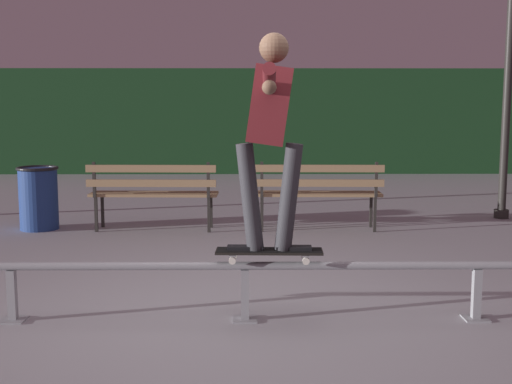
% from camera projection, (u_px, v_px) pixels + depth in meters
% --- Properties ---
extents(ground_plane, '(90.00, 90.00, 0.00)m').
position_uv_depth(ground_plane, '(245.00, 318.00, 4.97)').
color(ground_plane, '#99999E').
extents(hedge_backdrop, '(24.00, 1.20, 2.37)m').
position_uv_depth(hedge_backdrop, '(248.00, 121.00, 15.50)').
color(hedge_backdrop, '#193D1E').
rests_on(hedge_backdrop, ground).
extents(grind_rail, '(4.03, 0.18, 0.44)m').
position_uv_depth(grind_rail, '(245.00, 275.00, 4.87)').
color(grind_rail, gray).
rests_on(grind_rail, ground).
extents(skateboard, '(0.79, 0.23, 0.09)m').
position_uv_depth(skateboard, '(269.00, 252.00, 4.85)').
color(skateboard, black).
rests_on(skateboard, grind_rail).
extents(skateboarder, '(0.62, 1.41, 1.56)m').
position_uv_depth(skateboarder, '(270.00, 123.00, 4.72)').
color(skateboarder, black).
rests_on(skateboarder, skateboard).
extents(park_bench_leftmost, '(1.61, 0.46, 0.88)m').
position_uv_depth(park_bench_leftmost, '(153.00, 189.00, 8.28)').
color(park_bench_leftmost, '#282623').
rests_on(park_bench_leftmost, ground).
extents(park_bench_left_center, '(1.61, 0.46, 0.88)m').
position_uv_depth(park_bench_left_center, '(318.00, 188.00, 8.30)').
color(park_bench_left_center, '#282623').
rests_on(park_bench_left_center, ground).
extents(lamp_post_right, '(0.32, 0.32, 3.90)m').
position_uv_depth(lamp_post_right, '(510.00, 37.00, 8.95)').
color(lamp_post_right, '#282623').
rests_on(lamp_post_right, ground).
extents(trash_can, '(0.52, 0.52, 0.80)m').
position_uv_depth(trash_can, '(39.00, 197.00, 8.41)').
color(trash_can, navy).
rests_on(trash_can, ground).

